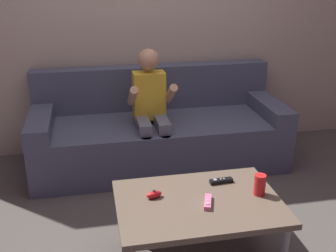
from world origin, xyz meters
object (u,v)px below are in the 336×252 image
Objects in this scene: couch at (158,132)px; game_remote_black_far_corner at (221,181)px; person_seated_on_couch at (151,107)px; coffee_table at (199,206)px; soda_can at (260,185)px; game_remote_pink_near_edge at (208,202)px; nunchuk_red at (154,194)px.

couch is 1.16m from game_remote_black_far_corner.
coffee_table is (0.09, -1.12, -0.21)m from person_seated_on_couch.
person_seated_on_couch is 1.01m from game_remote_black_far_corner.
couch is 16.97× the size of soda_can.
couch is at bearing 91.64° from game_remote_pink_near_edge.
couch reaches higher than soda_can.
nunchuk_red is (-0.24, 0.08, 0.05)m from coffee_table.
game_remote_black_far_corner is (0.14, 0.21, 0.00)m from game_remote_pink_near_edge.
nunchuk_red is 0.60m from soda_can.
coffee_table is 0.37m from soda_can.
coffee_table is 6.40× the size of game_remote_black_far_corner.
game_remote_pink_near_edge is at bearing -124.46° from game_remote_black_far_corner.
person_seated_on_couch is at bearing 94.36° from coffee_table.
nunchuk_red is at bearing -98.25° from person_seated_on_couch.
soda_can reaches higher than game_remote_black_far_corner.
nunchuk_red reaches higher than coffee_table.
soda_can is at bearing -7.55° from nunchuk_red.
couch is 2.06× the size of person_seated_on_couch.
game_remote_pink_near_edge is at bearing -83.88° from person_seated_on_couch.
coffee_table is (-0.00, -1.30, 0.09)m from couch.
game_remote_pink_near_edge is (0.13, -1.17, -0.16)m from person_seated_on_couch.
coffee_table is 0.07m from game_remote_pink_near_edge.
couch reaches higher than game_remote_pink_near_edge.
nunchuk_red is 0.43m from game_remote_black_far_corner.
soda_can is at bearing -74.81° from couch.
coffee_table is 6.31× the size of game_remote_pink_near_edge.
person_seated_on_couch is at bearing 81.75° from nunchuk_red.
game_remote_black_far_corner is at bearing 11.84° from nunchuk_red.
person_seated_on_couch is 1.21m from soda_can.
soda_can reaches higher than coffee_table.
nunchuk_red is at bearing -100.99° from couch.
game_remote_pink_near_edge is 1.01× the size of game_remote_black_far_corner.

